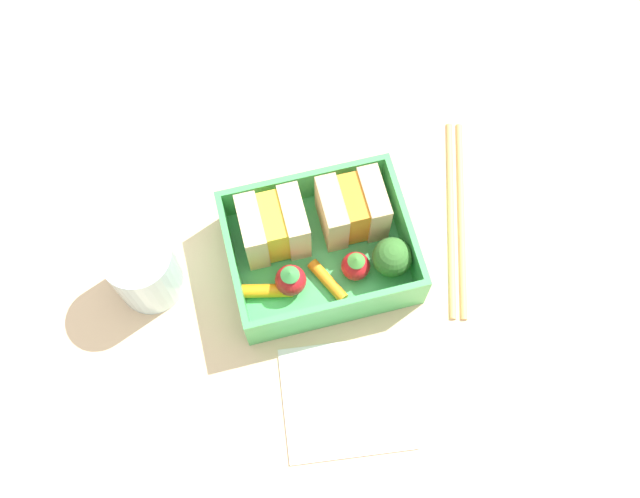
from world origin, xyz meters
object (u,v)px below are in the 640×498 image
(sandwich_left, at_px, (273,227))
(broccoli_floret, at_px, (392,257))
(drinking_glass, at_px, (145,270))
(carrot_stick_left, at_px, (332,280))
(sandwich_center_left, at_px, (352,209))
(folded_napkin, at_px, (347,398))
(carrot_stick_far_left, at_px, (266,291))
(strawberry_left, at_px, (356,266))
(strawberry_far_left, at_px, (291,280))
(chopstick_pair, at_px, (456,216))

(sandwich_left, height_order, broccoli_floret, sandwich_left)
(drinking_glass, bearing_deg, carrot_stick_left, -15.09)
(broccoli_floret, height_order, drinking_glass, drinking_glass)
(sandwich_left, distance_m, carrot_stick_left, 0.08)
(sandwich_center_left, bearing_deg, sandwich_left, 180.00)
(sandwich_left, distance_m, folded_napkin, 0.18)
(carrot_stick_far_left, xyz_separation_m, strawberry_left, (0.09, 0.00, 0.01))
(sandwich_center_left, distance_m, strawberry_far_left, 0.09)
(strawberry_left, relative_size, broccoli_floret, 0.76)
(sandwich_center_left, height_order, chopstick_pair, sandwich_center_left)
(broccoli_floret, xyz_separation_m, folded_napkin, (-0.07, -0.11, -0.04))
(sandwich_left, xyz_separation_m, carrot_stick_far_left, (-0.02, -0.05, -0.02))
(carrot_stick_left, height_order, strawberry_left, strawberry_left)
(drinking_glass, bearing_deg, chopstick_pair, -0.94)
(broccoli_floret, bearing_deg, carrot_stick_left, -178.99)
(carrot_stick_left, relative_size, folded_napkin, 0.41)
(strawberry_far_left, distance_m, drinking_glass, 0.14)
(sandwich_left, xyz_separation_m, folded_napkin, (0.03, -0.17, -0.04))
(carrot_stick_left, xyz_separation_m, chopstick_pair, (0.14, 0.04, -0.01))
(sandwich_left, distance_m, drinking_glass, 0.13)
(sandwich_left, distance_m, chopstick_pair, 0.19)
(strawberry_left, bearing_deg, sandwich_left, 142.28)
(carrot_stick_left, bearing_deg, drinking_glass, 164.91)
(strawberry_far_left, bearing_deg, carrot_stick_far_left, -176.36)
(sandwich_center_left, xyz_separation_m, carrot_stick_far_left, (-0.10, -0.05, -0.02))
(carrot_stick_far_left, relative_size, strawberry_far_left, 1.45)
(sandwich_left, bearing_deg, carrot_stick_far_left, -111.54)
(strawberry_far_left, bearing_deg, strawberry_left, -0.93)
(strawberry_far_left, height_order, carrot_stick_left, strawberry_far_left)
(strawberry_left, bearing_deg, folded_napkin, -108.68)
(carrot_stick_far_left, height_order, broccoli_floret, broccoli_floret)
(chopstick_pair, height_order, folded_napkin, chopstick_pair)
(drinking_glass, bearing_deg, carrot_stick_far_left, -21.36)
(strawberry_far_left, relative_size, broccoli_floret, 0.80)
(broccoli_floret, bearing_deg, drinking_glass, 168.94)
(broccoli_floret, xyz_separation_m, drinking_glass, (-0.23, 0.04, 0.00))
(sandwich_center_left, height_order, carrot_stick_left, sandwich_center_left)
(chopstick_pair, bearing_deg, strawberry_far_left, -169.16)
(sandwich_center_left, xyz_separation_m, folded_napkin, (-0.05, -0.17, -0.04))
(carrot_stick_far_left, distance_m, chopstick_pair, 0.21)
(carrot_stick_far_left, height_order, strawberry_far_left, strawberry_far_left)
(chopstick_pair, bearing_deg, folded_napkin, -136.03)
(sandwich_left, relative_size, chopstick_pair, 0.29)
(sandwich_left, bearing_deg, folded_napkin, -80.23)
(sandwich_left, height_order, drinking_glass, drinking_glass)
(strawberry_far_left, bearing_deg, chopstick_pair, 10.84)
(sandwich_center_left, xyz_separation_m, broccoli_floret, (0.02, -0.06, -0.00))
(broccoli_floret, height_order, folded_napkin, broccoli_floret)
(strawberry_left, distance_m, folded_napkin, 0.12)
(sandwich_left, height_order, chopstick_pair, sandwich_left)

